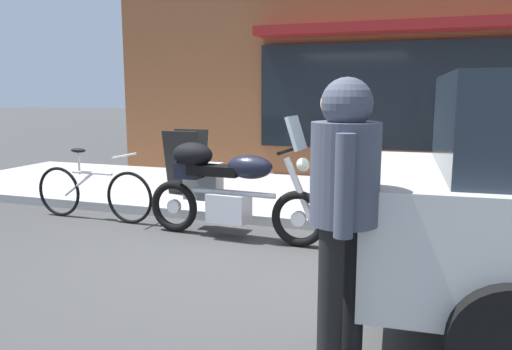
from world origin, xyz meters
TOP-DOWN VIEW (x-y plane):
  - ground_plane at (0.00, 0.00)m, footprint 80.00×80.00m
  - touring_motorcycle at (-0.30, 0.53)m, footprint 2.12×0.75m
  - parked_bicycle at (-2.17, 0.69)m, footprint 1.75×0.48m
  - pedestrian_walking at (1.42, -1.84)m, footprint 0.43×0.55m
  - sandwich_board_sign at (-1.52, 2.02)m, footprint 0.55×0.42m

SIDE VIEW (x-z plane):
  - ground_plane at x=0.00m, z-range 0.00..0.00m
  - parked_bicycle at x=-2.17m, z-range -0.10..0.82m
  - touring_motorcycle at x=-0.30m, z-range -0.10..1.28m
  - sandwich_board_sign at x=-1.52m, z-range 0.12..1.07m
  - pedestrian_walking at x=1.42m, z-range 0.23..1.92m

